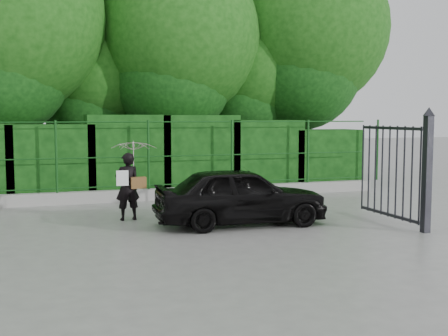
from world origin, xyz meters
name	(u,v)px	position (x,y,z in m)	size (l,w,h in m)	color
ground	(173,236)	(0.00, 0.00, 0.00)	(80.00, 80.00, 0.00)	gray
kerb	(134,195)	(0.00, 4.50, 0.15)	(14.00, 0.25, 0.30)	#9E9E99
fence	(142,155)	(0.22, 4.50, 1.20)	(14.13, 0.06, 1.80)	#114213
hedge	(127,159)	(0.00, 5.50, 1.02)	(14.20, 1.20, 2.24)	black
trees	(151,39)	(1.14, 7.74, 4.62)	(17.10, 6.15, 8.08)	black
gate	(411,168)	(4.60, -0.72, 1.19)	(0.22, 2.33, 2.36)	black
woman	(132,167)	(-0.43, 1.89, 1.12)	(0.97, 0.99, 1.69)	black
car	(241,196)	(1.55, 0.63, 0.59)	(1.40, 3.48, 1.19)	black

